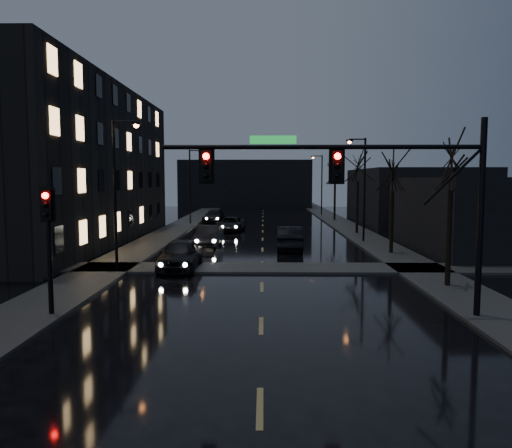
{
  "coord_description": "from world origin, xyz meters",
  "views": [
    {
      "loc": [
        0.07,
        -8.33,
        4.91
      ],
      "look_at": [
        -0.21,
        10.5,
        3.2
      ],
      "focal_mm": 35.0,
      "sensor_mm": 36.0,
      "label": 1
    }
  ],
  "objects_px": {
    "oncoming_car_b": "(209,236)",
    "oncoming_car_a": "(180,254)",
    "oncoming_car_c": "(231,224)",
    "lead_car": "(290,238)",
    "oncoming_car_d": "(214,216)"
  },
  "relations": [
    {
      "from": "oncoming_car_b",
      "to": "oncoming_car_a",
      "type": "bearing_deg",
      "value": -89.56
    },
    {
      "from": "oncoming_car_c",
      "to": "lead_car",
      "type": "bearing_deg",
      "value": -62.71
    },
    {
      "from": "oncoming_car_b",
      "to": "oncoming_car_d",
      "type": "distance_m",
      "value": 19.58
    },
    {
      "from": "oncoming_car_c",
      "to": "oncoming_car_d",
      "type": "xyz_separation_m",
      "value": [
        -2.49,
        9.36,
        0.02
      ]
    },
    {
      "from": "oncoming_car_d",
      "to": "oncoming_car_c",
      "type": "bearing_deg",
      "value": -69.19
    },
    {
      "from": "oncoming_car_b",
      "to": "oncoming_car_c",
      "type": "distance_m",
      "value": 10.21
    },
    {
      "from": "oncoming_car_a",
      "to": "oncoming_car_b",
      "type": "bearing_deg",
      "value": 88.16
    },
    {
      "from": "oncoming_car_a",
      "to": "oncoming_car_c",
      "type": "distance_m",
      "value": 19.68
    },
    {
      "from": "lead_car",
      "to": "oncoming_car_b",
      "type": "bearing_deg",
      "value": -14.59
    },
    {
      "from": "oncoming_car_d",
      "to": "lead_car",
      "type": "distance_m",
      "value": 22.49
    },
    {
      "from": "oncoming_car_c",
      "to": "oncoming_car_d",
      "type": "distance_m",
      "value": 9.68
    },
    {
      "from": "oncoming_car_c",
      "to": "lead_car",
      "type": "height_order",
      "value": "lead_car"
    },
    {
      "from": "oncoming_car_a",
      "to": "oncoming_car_c",
      "type": "height_order",
      "value": "oncoming_car_a"
    },
    {
      "from": "oncoming_car_c",
      "to": "lead_car",
      "type": "distance_m",
      "value": 12.85
    },
    {
      "from": "oncoming_car_a",
      "to": "oncoming_car_d",
      "type": "relative_size",
      "value": 1.01
    }
  ]
}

